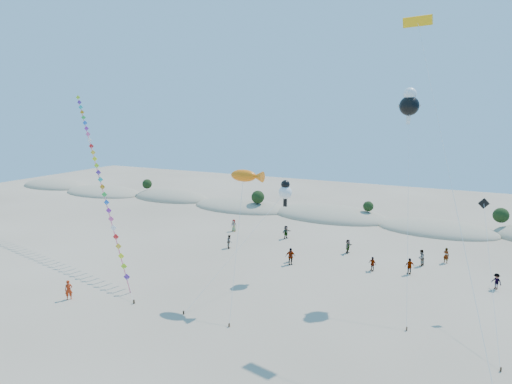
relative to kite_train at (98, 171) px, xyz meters
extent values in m
plane|color=gray|center=(19.51, -16.05, -9.93)|extent=(160.00, 160.00, 0.00)
ellipsoid|color=gray|center=(-44.49, 29.55, -9.93)|extent=(17.00, 9.35, 3.20)
ellipsoid|color=black|center=(-44.49, 29.55, -9.05)|extent=(13.60, 6.12, 0.68)
ellipsoid|color=gray|center=(-28.49, 28.15, -9.93)|extent=(18.00, 9.90, 2.80)
ellipsoid|color=black|center=(-28.49, 28.15, -9.16)|extent=(14.40, 6.48, 0.72)
ellipsoid|color=gray|center=(-12.49, 29.95, -9.93)|extent=(16.00, 8.80, 3.60)
ellipsoid|color=black|center=(-12.49, 29.95, -8.94)|extent=(12.80, 5.76, 0.64)
ellipsoid|color=gray|center=(3.51, 28.55, -9.93)|extent=(17.60, 9.68, 3.00)
ellipsoid|color=black|center=(3.51, 28.55, -9.10)|extent=(14.08, 6.34, 0.70)
ellipsoid|color=gray|center=(19.51, 29.25, -9.93)|extent=(19.00, 10.45, 3.40)
ellipsoid|color=black|center=(19.51, 29.25, -8.99)|extent=(15.20, 6.84, 0.76)
ellipsoid|color=gray|center=(35.51, 27.85, -9.93)|extent=(16.40, 9.02, 2.80)
ellipsoid|color=black|center=(35.51, 27.85, -9.16)|extent=(13.12, 5.90, 0.66)
sphere|color=black|center=(-18.49, 30.15, -7.57)|extent=(1.90, 1.90, 1.90)
sphere|color=black|center=(7.51, 27.35, -7.45)|extent=(2.20, 2.20, 2.20)
sphere|color=black|center=(25.51, 29.35, -7.69)|extent=(1.60, 1.60, 1.60)
sphere|color=black|center=(43.51, 30.75, -7.49)|extent=(2.10, 2.10, 2.10)
cube|color=#3F2D1E|center=(12.96, -9.27, -9.75)|extent=(0.12, 0.12, 0.35)
cylinder|color=silver|center=(0.93, -0.68, -0.62)|extent=(24.08, 17.20, 18.63)
cube|color=#5C2699|center=(10.89, -7.79, -8.33)|extent=(1.22, 0.48, 1.28)
cube|color=pink|center=(11.07, -7.74, -9.43)|extent=(0.19, 0.45, 1.55)
cube|color=#AEEC1B|center=(10.01, -7.16, -7.65)|extent=(1.22, 0.48, 1.28)
cube|color=pink|center=(10.19, -7.11, -8.75)|extent=(0.19, 0.45, 1.55)
cube|color=#F3FC1A|center=(9.13, -6.54, -6.97)|extent=(1.22, 0.48, 1.28)
cube|color=pink|center=(9.31, -6.49, -8.07)|extent=(0.19, 0.45, 1.55)
cube|color=yellow|center=(8.25, -5.91, -6.29)|extent=(1.22, 0.48, 1.28)
cube|color=pink|center=(8.43, -5.86, -7.39)|extent=(0.19, 0.45, 1.55)
cube|color=red|center=(7.37, -5.28, -5.61)|extent=(1.22, 0.48, 1.28)
cube|color=pink|center=(7.55, -5.23, -6.71)|extent=(0.19, 0.45, 1.55)
cube|color=white|center=(6.49, -4.65, -4.92)|extent=(1.22, 0.48, 1.28)
cube|color=pink|center=(6.67, -4.60, -6.02)|extent=(0.19, 0.45, 1.55)
cube|color=#FE509B|center=(5.61, -4.02, -4.24)|extent=(1.22, 0.48, 1.28)
cube|color=pink|center=(5.79, -3.97, -5.34)|extent=(0.19, 0.45, 1.55)
cube|color=purple|center=(4.73, -3.40, -3.56)|extent=(1.22, 0.48, 1.28)
cube|color=pink|center=(4.91, -3.35, -4.66)|extent=(0.19, 0.45, 1.55)
cube|color=blue|center=(3.85, -2.77, -2.88)|extent=(1.22, 0.48, 1.28)
cube|color=pink|center=(4.03, -2.72, -3.98)|extent=(0.19, 0.45, 1.55)
cube|color=green|center=(2.97, -2.14, -2.20)|extent=(1.22, 0.48, 1.28)
cube|color=pink|center=(3.15, -2.09, -3.30)|extent=(0.19, 0.45, 1.55)
cube|color=orange|center=(2.09, -1.51, -1.52)|extent=(1.22, 0.48, 1.28)
cube|color=pink|center=(2.27, -1.46, -2.62)|extent=(0.19, 0.45, 1.55)
cube|color=#17B2AD|center=(1.21, -0.88, -0.84)|extent=(1.22, 0.48, 1.28)
cube|color=pink|center=(1.39, -0.83, -1.94)|extent=(0.19, 0.45, 1.55)
cube|color=#5C2699|center=(0.33, -0.26, -0.16)|extent=(1.22, 0.48, 1.28)
cube|color=pink|center=(0.51, -0.21, -1.26)|extent=(0.19, 0.45, 1.55)
cube|color=#AEEC1B|center=(-0.55, 0.37, 0.52)|extent=(1.22, 0.48, 1.28)
cube|color=pink|center=(-0.37, 0.42, -0.58)|extent=(0.19, 0.45, 1.55)
cube|color=#F3FC1A|center=(-1.43, 1.00, 1.20)|extent=(1.22, 0.48, 1.28)
cube|color=pink|center=(-1.25, 1.05, 0.10)|extent=(0.19, 0.45, 1.55)
cube|color=yellow|center=(-2.31, 1.63, 1.88)|extent=(1.22, 0.48, 1.28)
cube|color=pink|center=(-2.13, 1.68, 0.78)|extent=(0.19, 0.45, 1.55)
cube|color=red|center=(-3.19, 2.26, 2.56)|extent=(1.22, 0.48, 1.28)
cube|color=pink|center=(-3.01, 2.31, 1.46)|extent=(0.19, 0.45, 1.55)
cube|color=white|center=(-4.07, 2.88, 3.24)|extent=(1.22, 0.48, 1.28)
cube|color=pink|center=(-3.89, 2.93, 2.14)|extent=(0.19, 0.45, 1.55)
cube|color=#FE509B|center=(-4.95, 3.51, 3.92)|extent=(1.22, 0.48, 1.28)
cube|color=pink|center=(-4.77, 3.56, 2.82)|extent=(0.19, 0.45, 1.55)
cube|color=purple|center=(-5.82, 4.14, 4.60)|extent=(1.22, 0.48, 1.28)
cube|color=pink|center=(-5.64, 4.19, 3.50)|extent=(0.19, 0.45, 1.55)
cube|color=blue|center=(-6.70, 4.77, 5.28)|extent=(1.22, 0.48, 1.28)
cube|color=pink|center=(-6.52, 4.82, 4.18)|extent=(0.19, 0.45, 1.55)
cube|color=green|center=(-7.58, 5.40, 5.96)|extent=(1.22, 0.48, 1.28)
cube|color=pink|center=(-7.40, 5.45, 4.86)|extent=(0.19, 0.45, 1.55)
cube|color=orange|center=(-8.46, 6.02, 6.64)|extent=(1.22, 0.48, 1.28)
cube|color=pink|center=(-8.28, 6.07, 5.54)|extent=(0.19, 0.45, 1.55)
cube|color=#17B2AD|center=(-9.34, 6.65, 7.32)|extent=(1.22, 0.48, 1.28)
cube|color=pink|center=(-9.16, 6.70, 6.22)|extent=(0.19, 0.45, 1.55)
cube|color=#5C2699|center=(-10.22, 7.28, 8.01)|extent=(1.22, 0.48, 1.28)
cube|color=pink|center=(-10.04, 7.33, 6.91)|extent=(0.19, 0.45, 1.55)
cube|color=#AEEC1B|center=(-11.10, 7.91, 8.69)|extent=(1.22, 0.48, 1.28)
cube|color=pink|center=(-10.92, 7.96, 7.59)|extent=(0.19, 0.45, 1.55)
cube|color=#3F2D1E|center=(22.57, -9.21, -9.78)|extent=(0.10, 0.10, 0.30)
cylinder|color=silver|center=(21.63, -6.13, -4.37)|extent=(1.89, 6.18, 11.12)
ellipsoid|color=orange|center=(20.70, -3.05, 1.18)|extent=(2.47, 1.08, 1.08)
cone|color=orange|center=(22.08, -3.05, 1.18)|extent=(0.99, 0.99, 0.99)
cube|color=#3F2D1E|center=(18.08, -9.01, -9.78)|extent=(0.10, 0.10, 0.30)
cylinder|color=silver|center=(20.15, -2.93, -5.59)|extent=(4.16, 12.17, 8.68)
sphere|color=white|center=(22.21, 3.14, -1.26)|extent=(1.34, 1.34, 1.34)
sphere|color=black|center=(22.21, 3.14, -0.46)|extent=(0.90, 0.90, 0.90)
cube|color=black|center=(22.21, 3.14, -2.33)|extent=(0.35, 0.18, 0.80)
cube|color=#3F2D1E|center=(35.23, -3.69, -9.78)|extent=(0.10, 0.10, 0.30)
cylinder|color=silver|center=(34.24, 1.03, -1.33)|extent=(2.00, 9.48, 17.21)
sphere|color=black|center=(33.26, 5.76, 7.27)|extent=(1.78, 1.78, 1.78)
sphere|color=white|center=(33.26, 5.76, 8.34)|extent=(1.16, 1.16, 1.16)
cube|color=white|center=(33.26, 5.76, 5.98)|extent=(0.35, 0.18, 0.80)
cube|color=white|center=(32.56, 5.76, 7.27)|extent=(0.60, 0.15, 0.25)
cube|color=white|center=(33.96, 5.76, 7.27)|extent=(0.60, 0.15, 0.25)
cylinder|color=silver|center=(37.62, -6.61, 1.86)|extent=(7.20, 14.70, 23.60)
cube|color=#FDAF0D|center=(34.04, 0.73, 13.66)|extent=(2.27, 0.92, 0.80)
cube|color=black|center=(34.04, 0.75, 13.66)|extent=(2.19, 0.56, 0.19)
cube|color=#3F2D1E|center=(41.42, -6.57, -9.78)|extent=(0.10, 0.10, 0.30)
cylinder|color=silver|center=(40.69, -1.55, -5.36)|extent=(1.49, 10.07, 9.15)
cube|color=black|center=(39.96, 3.48, -0.79)|extent=(0.92, 0.27, 0.94)
imported|color=#AB290D|center=(7.10, -11.13, -9.04)|extent=(0.75, 0.77, 1.78)
imported|color=slate|center=(12.89, 8.05, -9.09)|extent=(0.90, 0.99, 1.66)
imported|color=slate|center=(21.50, 6.81, -9.14)|extent=(0.63, 0.48, 1.57)
imported|color=slate|center=(21.79, 5.93, -8.98)|extent=(1.17, 1.01, 1.89)
imported|color=slate|center=(30.33, 7.95, -9.15)|extent=(0.98, 0.75, 1.55)
imported|color=slate|center=(26.58, 12.53, -9.09)|extent=(0.72, 1.61, 1.68)
imported|color=slate|center=(37.28, 14.03, -9.05)|extent=(0.76, 0.67, 1.76)
imported|color=slate|center=(34.83, 11.81, -9.01)|extent=(0.98, 1.08, 1.83)
imported|color=slate|center=(9.70, 14.93, -9.08)|extent=(0.93, 0.71, 1.69)
imported|color=slate|center=(34.00, 8.64, -9.05)|extent=(1.10, 0.90, 1.75)
imported|color=slate|center=(41.90, 8.28, -9.14)|extent=(1.16, 1.07, 1.57)
imported|color=slate|center=(17.69, 14.83, -9.04)|extent=(1.03, 1.72, 1.77)
camera|label=1|loc=(38.06, -36.25, 6.80)|focal=30.00mm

